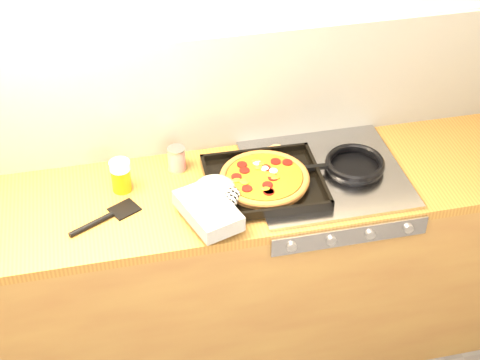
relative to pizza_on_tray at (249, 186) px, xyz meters
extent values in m
plane|color=beige|center=(-0.12, 0.36, 0.30)|extent=(3.20, 0.00, 3.20)
cube|color=silver|center=(-0.12, 0.35, 0.20)|extent=(3.20, 0.02, 0.50)
cube|color=olive|center=(-0.12, 0.06, -0.52)|extent=(3.20, 0.60, 0.86)
cube|color=brown|center=(-0.12, 0.06, -0.07)|extent=(3.20, 0.60, 0.04)
cube|color=#A1A1A6|center=(0.33, -0.24, -0.10)|extent=(0.60, 0.03, 0.08)
cylinder|color=#A5A5AA|center=(0.10, -0.25, -0.10)|extent=(0.04, 0.02, 0.04)
cylinder|color=#A5A5AA|center=(0.25, -0.25, -0.10)|extent=(0.04, 0.02, 0.04)
cylinder|color=#A5A5AA|center=(0.40, -0.25, -0.10)|extent=(0.04, 0.02, 0.04)
cylinder|color=#A5A5AA|center=(0.55, -0.25, -0.10)|extent=(0.04, 0.02, 0.04)
cube|color=#A1A1A6|center=(0.33, 0.06, -0.04)|extent=(0.60, 0.56, 0.02)
cube|color=black|center=(0.07, 0.03, -0.02)|extent=(0.45, 0.40, 0.01)
cube|color=black|center=(0.08, 0.22, -0.01)|extent=(0.44, 0.03, 0.02)
cube|color=black|center=(0.06, -0.15, -0.01)|extent=(0.44, 0.03, 0.02)
cube|color=black|center=(0.28, 0.03, -0.01)|extent=(0.02, 0.39, 0.02)
cube|color=black|center=(-0.14, 0.04, -0.01)|extent=(0.02, 0.39, 0.02)
cylinder|color=brown|center=(0.07, 0.03, -0.01)|extent=(0.34, 0.34, 0.02)
torus|color=brown|center=(0.07, 0.03, 0.00)|extent=(0.36, 0.36, 0.03)
cylinder|color=#CD6319|center=(0.07, 0.03, 0.01)|extent=(0.30, 0.30, 0.01)
cylinder|color=maroon|center=(0.10, 0.02, 0.01)|extent=(0.04, 0.04, 0.01)
cylinder|color=maroon|center=(0.00, 0.12, 0.01)|extent=(0.04, 0.04, 0.01)
cylinder|color=maroon|center=(0.06, -0.06, 0.01)|extent=(0.04, 0.04, 0.01)
cylinder|color=maroon|center=(-0.04, 0.05, 0.01)|extent=(0.04, 0.04, 0.01)
cylinder|color=maroon|center=(0.13, 0.11, 0.01)|extent=(0.04, 0.04, 0.01)
cylinder|color=maroon|center=(0.09, 0.08, 0.01)|extent=(0.04, 0.04, 0.01)
cylinder|color=maroon|center=(-0.01, -0.03, 0.01)|extent=(0.04, 0.04, 0.01)
cylinder|color=maroon|center=(0.18, 0.10, 0.01)|extent=(0.04, 0.04, 0.01)
cylinder|color=maroon|center=(0.06, -0.06, 0.01)|extent=(0.04, 0.04, 0.01)
cylinder|color=maroon|center=(0.07, -0.02, 0.01)|extent=(0.04, 0.04, 0.01)
cylinder|color=maroon|center=(0.00, 0.08, 0.01)|extent=(0.04, 0.04, 0.01)
ellipsoid|color=orange|center=(-0.02, 0.02, 0.01)|extent=(0.04, 0.02, 0.01)
ellipsoid|color=orange|center=(-0.04, 0.03, 0.01)|extent=(0.04, 0.02, 0.01)
ellipsoid|color=orange|center=(0.06, 0.09, 0.01)|extent=(0.04, 0.02, 0.01)
ellipsoid|color=orange|center=(0.06, 0.13, 0.01)|extent=(0.04, 0.02, 0.01)
ellipsoid|color=orange|center=(0.05, -0.05, 0.01)|extent=(0.04, 0.02, 0.01)
ellipsoid|color=orange|center=(0.11, 0.01, 0.01)|extent=(0.04, 0.02, 0.01)
ellipsoid|color=orange|center=(0.10, 0.03, 0.01)|extent=(0.04, 0.02, 0.01)
ellipsoid|color=orange|center=(-0.01, 0.01, 0.01)|extent=(0.04, 0.02, 0.01)
ellipsoid|color=orange|center=(0.08, 0.11, 0.01)|extent=(0.04, 0.02, 0.01)
ellipsoid|color=silver|center=(0.06, 0.12, 0.01)|extent=(0.03, 0.03, 0.01)
ellipsoid|color=silver|center=(0.08, 0.08, 0.01)|extent=(0.03, 0.03, 0.01)
ellipsoid|color=silver|center=(0.11, 0.06, 0.01)|extent=(0.03, 0.03, 0.01)
cube|color=black|center=(-0.18, -0.12, 0.01)|extent=(0.23, 0.30, 0.06)
ellipsoid|color=black|center=(-0.13, 0.00, 0.01)|extent=(0.16, 0.16, 0.06)
cylinder|color=black|center=(-0.09, -0.09, 0.01)|extent=(0.10, 0.12, 0.06)
cylinder|color=black|center=(0.44, 0.06, -0.03)|extent=(0.23, 0.23, 0.01)
torus|color=black|center=(0.44, 0.06, -0.01)|extent=(0.25, 0.25, 0.02)
cube|color=black|center=(0.25, 0.06, 0.00)|extent=(0.17, 0.03, 0.02)
cylinder|color=#A20D15|center=(-0.24, 0.23, 0.00)|extent=(0.08, 0.08, 0.09)
cylinder|color=#B2B2B7|center=(-0.24, 0.23, 0.05)|extent=(0.08, 0.08, 0.01)
cylinder|color=#B2B2B7|center=(-0.24, 0.23, -0.04)|extent=(0.08, 0.08, 0.01)
cylinder|color=orange|center=(-0.46, 0.14, 0.00)|extent=(0.08, 0.08, 0.10)
cylinder|color=silver|center=(-0.46, 0.14, 0.07)|extent=(0.08, 0.08, 0.03)
cylinder|color=#B47F4C|center=(0.04, 0.26, -0.04)|extent=(0.26, 0.05, 0.02)
ellipsoid|color=#B47F4C|center=(0.18, 0.27, -0.04)|extent=(0.06, 0.04, 0.02)
cube|color=black|center=(-0.47, 0.02, -0.04)|extent=(0.13, 0.12, 0.01)
cylinder|color=black|center=(-0.59, -0.05, -0.04)|extent=(0.17, 0.10, 0.02)
camera|label=1|loc=(-0.50, -2.11, 1.73)|focal=55.00mm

